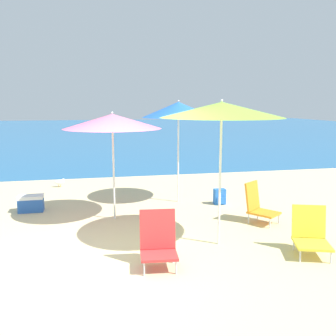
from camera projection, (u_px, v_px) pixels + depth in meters
ground_plane at (107, 257)px, 5.43m from camera, size 60.00×60.00×0.00m
sea_water at (90, 131)px, 30.45m from camera, size 60.00×40.00×0.01m
beach_umbrella_blue at (178, 110)px, 8.15m from camera, size 1.60×1.60×2.28m
beach_umbrella_lime at (222, 110)px, 5.59m from camera, size 1.87×1.87×2.27m
beach_umbrella_pink at (112, 121)px, 6.92m from camera, size 1.83×1.83×2.05m
beach_chair_red at (158, 240)px, 5.10m from camera, size 0.54×0.52×0.77m
beach_chair_yellow at (310, 233)px, 5.52m from camera, size 0.65×0.70×0.70m
beach_chair_orange at (258, 204)px, 6.98m from camera, size 0.67×0.70×0.75m
backpack_blue at (220, 197)px, 8.26m from camera, size 0.25×0.19×0.34m
cooler_box at (31, 203)px, 7.70m from camera, size 0.51×0.30×0.34m
seagull at (60, 182)px, 9.95m from camera, size 0.27×0.11×0.23m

